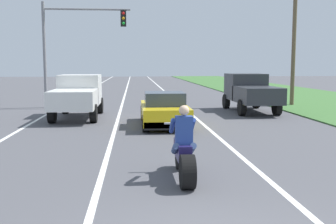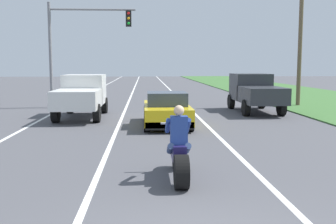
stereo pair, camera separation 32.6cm
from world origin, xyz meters
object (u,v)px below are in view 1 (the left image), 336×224
Objects in this scene: motorcycle_with_rider at (184,153)px; sports_car_yellow at (164,110)px; pickup_truck_left_lane_white at (78,94)px; traffic_light_mast_near at (72,37)px; pickup_truck_right_shoulder_dark_grey at (250,91)px.

motorcycle_with_rider is 0.51× the size of sports_car_yellow.
sports_car_yellow is 4.68m from pickup_truck_left_lane_white.
traffic_light_mast_near is (-4.72, 7.47, 3.39)m from sports_car_yellow.
traffic_light_mast_near is (-4.55, 15.28, 3.43)m from motorcycle_with_rider.
motorcycle_with_rider reaches higher than sports_car_yellow.
motorcycle_with_rider is at bearing -112.42° from pickup_truck_right_shoulder_dark_grey.
motorcycle_with_rider is 11.11m from pickup_truck_left_lane_white.
pickup_truck_right_shoulder_dark_grey is at bearing 42.05° from sports_car_yellow.
sports_car_yellow is at bearing -34.93° from pickup_truck_left_lane_white.
motorcycle_with_rider is 13.21m from pickup_truck_right_shoulder_dark_grey.
sports_car_yellow is (0.17, 7.82, 0.04)m from motorcycle_with_rider.
traffic_light_mast_near reaches higher than pickup_truck_left_lane_white.
traffic_light_mast_near is at bearing 122.30° from sports_car_yellow.
pickup_truck_left_lane_white is at bearing 145.07° from sports_car_yellow.
pickup_truck_left_lane_white reaches higher than motorcycle_with_rider.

